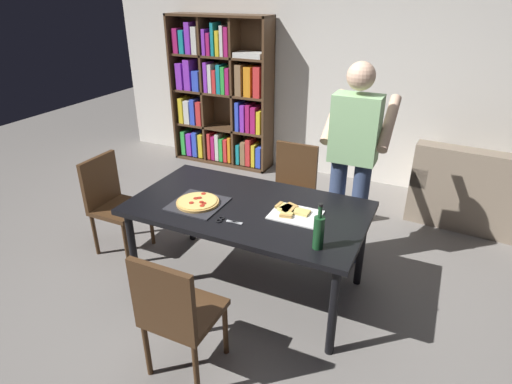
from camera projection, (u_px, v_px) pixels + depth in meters
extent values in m
plane|color=gray|center=(248.00, 285.00, 3.52)|extent=(12.00, 12.00, 0.00)
cube|color=silver|center=(343.00, 66.00, 5.03)|extent=(6.40, 0.10, 2.80)
cube|color=black|center=(248.00, 208.00, 3.20)|extent=(1.79, 0.99, 0.04)
cylinder|color=black|center=(133.00, 251.00, 3.34)|extent=(0.06, 0.06, 0.71)
cylinder|color=black|center=(333.00, 312.00, 2.72)|extent=(0.06, 0.06, 0.71)
cylinder|color=black|center=(191.00, 207.00, 4.02)|extent=(0.06, 0.06, 0.71)
cylinder|color=black|center=(361.00, 247.00, 3.39)|extent=(0.06, 0.06, 0.71)
cube|color=#472D19|center=(185.00, 312.00, 2.61)|extent=(0.42, 0.42, 0.04)
cube|color=#472D19|center=(162.00, 300.00, 2.34)|extent=(0.42, 0.04, 0.45)
cylinder|color=#472D19|center=(225.00, 329.00, 2.78)|extent=(0.04, 0.04, 0.41)
cylinder|color=#472D19|center=(180.00, 313.00, 2.92)|extent=(0.04, 0.04, 0.41)
cylinder|color=#472D19|center=(196.00, 370.00, 2.49)|extent=(0.04, 0.04, 0.41)
cylinder|color=#472D19|center=(147.00, 350.00, 2.63)|extent=(0.04, 0.04, 0.41)
cube|color=#472D19|center=(289.00, 196.00, 4.06)|extent=(0.42, 0.42, 0.04)
cube|color=#472D19|center=(296.00, 166.00, 4.11)|extent=(0.42, 0.04, 0.45)
cylinder|color=#472D19|center=(264.00, 220.00, 4.08)|extent=(0.04, 0.04, 0.41)
cylinder|color=#472D19|center=(299.00, 229.00, 3.95)|extent=(0.04, 0.04, 0.41)
cylinder|color=#472D19|center=(278.00, 205.00, 4.38)|extent=(0.04, 0.04, 0.41)
cylinder|color=#472D19|center=(311.00, 212.00, 4.24)|extent=(0.04, 0.04, 0.41)
cube|color=#472D19|center=(120.00, 209.00, 3.83)|extent=(0.42, 0.42, 0.04)
cube|color=#472D19|center=(100.00, 180.00, 3.79)|extent=(0.04, 0.42, 0.45)
cylinder|color=#472D19|center=(126.00, 244.00, 3.71)|extent=(0.04, 0.04, 0.41)
cylinder|color=#472D19|center=(151.00, 225.00, 4.00)|extent=(0.04, 0.04, 0.41)
cylinder|color=#472D19|center=(95.00, 235.00, 3.85)|extent=(0.04, 0.04, 0.41)
cylinder|color=#472D19|center=(122.00, 217.00, 4.14)|extent=(0.04, 0.04, 0.41)
cube|color=gray|center=(498.00, 205.00, 4.38)|extent=(1.76, 0.97, 0.40)
cube|color=gray|center=(508.00, 179.00, 3.94)|extent=(1.71, 0.33, 0.45)
cube|color=gray|center=(426.00, 165.00, 4.59)|extent=(0.22, 0.86, 0.20)
cube|color=#513823|center=(178.00, 88.00, 5.86)|extent=(0.03, 0.35, 1.95)
cube|color=#513823|center=(268.00, 98.00, 5.34)|extent=(0.03, 0.35, 1.95)
cube|color=#513823|center=(218.00, 15.00, 5.17)|extent=(1.40, 0.35, 0.03)
cube|color=#513823|center=(223.00, 160.00, 6.02)|extent=(1.40, 0.35, 0.03)
cube|color=#513823|center=(227.00, 91.00, 5.73)|extent=(1.40, 0.03, 1.95)
cube|color=#513823|center=(222.00, 127.00, 5.80)|extent=(1.34, 0.29, 0.03)
cube|color=#513823|center=(221.00, 93.00, 5.60)|extent=(1.34, 0.29, 0.03)
cube|color=#513823|center=(220.00, 56.00, 5.39)|extent=(1.34, 0.29, 0.03)
cube|color=#513823|center=(207.00, 92.00, 5.68)|extent=(0.03, 0.29, 1.89)
cube|color=#513823|center=(236.00, 95.00, 5.51)|extent=(0.03, 0.29, 1.89)
cube|color=green|center=(187.00, 141.00, 6.14)|extent=(0.07, 0.22, 0.35)
cube|color=purple|center=(193.00, 143.00, 6.11)|extent=(0.08, 0.22, 0.32)
cube|color=blue|center=(198.00, 143.00, 6.06)|extent=(0.07, 0.22, 0.35)
cube|color=yellow|center=(204.00, 145.00, 6.03)|extent=(0.06, 0.22, 0.33)
cube|color=red|center=(212.00, 145.00, 5.97)|extent=(0.04, 0.22, 0.37)
cube|color=#B21E66|center=(216.00, 147.00, 5.95)|extent=(0.05, 0.22, 0.34)
cube|color=silver|center=(220.00, 146.00, 5.92)|extent=(0.05, 0.22, 0.38)
cube|color=green|center=(224.00, 148.00, 5.90)|extent=(0.05, 0.22, 0.32)
cube|color=red|center=(228.00, 149.00, 5.88)|extent=(0.05, 0.22, 0.32)
cube|color=orange|center=(232.00, 149.00, 5.85)|extent=(0.04, 0.22, 0.36)
cube|color=teal|center=(241.00, 153.00, 5.82)|extent=(0.05, 0.22, 0.28)
cube|color=olive|center=(246.00, 152.00, 5.78)|extent=(0.07, 0.22, 0.32)
cube|color=red|center=(251.00, 151.00, 5.74)|extent=(0.06, 0.22, 0.37)
cube|color=yellow|center=(256.00, 154.00, 5.72)|extent=(0.05, 0.22, 0.31)
cube|color=blue|center=(261.00, 156.00, 5.70)|extent=(0.07, 0.22, 0.28)
cube|color=yellow|center=(184.00, 109.00, 5.93)|extent=(0.07, 0.22, 0.35)
cube|color=silver|center=(190.00, 111.00, 5.90)|extent=(0.09, 0.22, 0.32)
cube|color=blue|center=(196.00, 111.00, 5.86)|extent=(0.07, 0.22, 0.35)
cube|color=red|center=(202.00, 113.00, 5.82)|extent=(0.08, 0.22, 0.32)
cube|color=blue|center=(240.00, 115.00, 5.58)|extent=(0.05, 0.22, 0.39)
cube|color=purple|center=(245.00, 117.00, 5.56)|extent=(0.06, 0.22, 0.36)
cube|color=#B21E66|center=(251.00, 118.00, 5.53)|extent=(0.05, 0.22, 0.37)
cube|color=#B21E66|center=(256.00, 119.00, 5.51)|extent=(0.07, 0.22, 0.34)
cube|color=yellow|center=(261.00, 122.00, 5.49)|extent=(0.05, 0.22, 0.30)
cube|color=purple|center=(183.00, 76.00, 5.72)|extent=(0.10, 0.22, 0.35)
cube|color=purple|center=(191.00, 74.00, 5.66)|extent=(0.10, 0.22, 0.40)
cube|color=blue|center=(199.00, 80.00, 5.64)|extent=(0.10, 0.22, 0.26)
cube|color=purple|center=(209.00, 77.00, 5.55)|extent=(0.05, 0.22, 0.39)
cube|color=silver|center=(213.00, 78.00, 5.53)|extent=(0.05, 0.22, 0.36)
cube|color=red|center=(218.00, 81.00, 5.52)|extent=(0.05, 0.22, 0.30)
cube|color=teal|center=(222.00, 79.00, 5.48)|extent=(0.05, 0.22, 0.37)
cube|color=green|center=(226.00, 80.00, 5.46)|extent=(0.05, 0.22, 0.34)
cube|color=#B21E66|center=(231.00, 81.00, 5.44)|extent=(0.05, 0.22, 0.33)
cube|color=olive|center=(241.00, 80.00, 5.37)|extent=(0.09, 0.22, 0.39)
cube|color=orange|center=(250.00, 81.00, 5.32)|extent=(0.10, 0.22, 0.37)
cube|color=red|center=(260.00, 82.00, 5.27)|extent=(0.09, 0.22, 0.38)
cube|color=#B21E66|center=(179.00, 40.00, 5.52)|extent=(0.08, 0.22, 0.31)
cube|color=teal|center=(185.00, 41.00, 5.49)|extent=(0.07, 0.22, 0.29)
cube|color=purple|center=(191.00, 38.00, 5.43)|extent=(0.07, 0.22, 0.39)
cube|color=silver|center=(198.00, 40.00, 5.41)|extent=(0.08, 0.22, 0.34)
cube|color=purple|center=(207.00, 42.00, 5.36)|extent=(0.05, 0.22, 0.31)
cube|color=#B21E66|center=(212.00, 44.00, 5.34)|extent=(0.05, 0.22, 0.27)
cube|color=teal|center=(216.00, 39.00, 5.29)|extent=(0.04, 0.22, 0.39)
cube|color=yellow|center=(221.00, 43.00, 5.29)|extent=(0.05, 0.22, 0.30)
cube|color=silver|center=(225.00, 41.00, 5.25)|extent=(0.04, 0.22, 0.36)
cube|color=#B21E66|center=(230.00, 41.00, 5.23)|extent=(0.05, 0.22, 0.35)
cube|color=silver|center=(250.00, 55.00, 5.18)|extent=(0.37, 0.25, 0.06)
cylinder|color=#38476B|center=(358.00, 213.00, 3.65)|extent=(0.14, 0.14, 0.95)
cylinder|color=#38476B|center=(335.00, 209.00, 3.73)|extent=(0.14, 0.14, 0.95)
cube|color=#99CC8C|center=(355.00, 129.00, 3.36)|extent=(0.38, 0.22, 0.55)
sphere|color=#E0B293|center=(361.00, 76.00, 3.18)|extent=(0.22, 0.22, 0.22)
cylinder|color=#E0B293|center=(389.00, 123.00, 3.41)|extent=(0.09, 0.50, 0.39)
cylinder|color=#E0B293|center=(334.00, 116.00, 3.58)|extent=(0.09, 0.50, 0.39)
cube|color=#2D2D33|center=(198.00, 204.00, 3.21)|extent=(0.39, 0.39, 0.01)
cylinder|color=tan|center=(198.00, 202.00, 3.20)|extent=(0.33, 0.33, 0.02)
cylinder|color=#EACC6B|center=(198.00, 201.00, 3.20)|extent=(0.29, 0.29, 0.01)
cylinder|color=#B22819|center=(203.00, 194.00, 3.30)|extent=(0.04, 0.04, 0.00)
cylinder|color=#B22819|center=(201.00, 202.00, 3.17)|extent=(0.04, 0.04, 0.00)
cylinder|color=#B22819|center=(196.00, 198.00, 3.23)|extent=(0.04, 0.04, 0.00)
cylinder|color=#B22819|center=(204.00, 203.00, 3.15)|extent=(0.04, 0.04, 0.00)
cylinder|color=#B22819|center=(202.00, 206.00, 3.12)|extent=(0.04, 0.04, 0.00)
cylinder|color=#B22819|center=(199.00, 198.00, 3.23)|extent=(0.04, 0.04, 0.00)
cylinder|color=#B22819|center=(191.00, 203.00, 3.16)|extent=(0.04, 0.04, 0.00)
cube|color=white|center=(296.00, 215.00, 3.06)|extent=(0.36, 0.28, 0.01)
cube|color=#EACC6B|center=(286.00, 207.00, 3.13)|extent=(0.15, 0.10, 0.02)
cube|color=tan|center=(279.00, 205.00, 3.16)|extent=(0.03, 0.09, 0.02)
cube|color=#EACC6B|center=(300.00, 212.00, 3.07)|extent=(0.14, 0.09, 0.02)
cube|color=tan|center=(292.00, 210.00, 3.09)|extent=(0.03, 0.09, 0.02)
cube|color=#EACC6B|center=(288.00, 208.00, 3.12)|extent=(0.14, 0.16, 0.02)
cube|color=tan|center=(293.00, 205.00, 3.15)|extent=(0.09, 0.06, 0.02)
cube|color=#EACC6B|center=(287.00, 212.00, 3.06)|extent=(0.11, 0.15, 0.02)
cube|color=tan|center=(286.00, 216.00, 3.01)|extent=(0.09, 0.04, 0.02)
cylinder|color=#194723|center=(319.00, 233.00, 2.63)|extent=(0.07, 0.07, 0.22)
cylinder|color=#194723|center=(320.00, 212.00, 2.57)|extent=(0.03, 0.03, 0.08)
cylinder|color=black|center=(321.00, 205.00, 2.55)|extent=(0.03, 0.03, 0.02)
cube|color=silver|center=(234.00, 222.00, 2.96)|extent=(0.12, 0.03, 0.01)
cube|color=silver|center=(234.00, 222.00, 2.96)|extent=(0.12, 0.02, 0.01)
torus|color=black|center=(221.00, 218.00, 3.01)|extent=(0.05, 0.05, 0.01)
torus|color=black|center=(219.00, 221.00, 2.98)|extent=(0.05, 0.05, 0.01)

